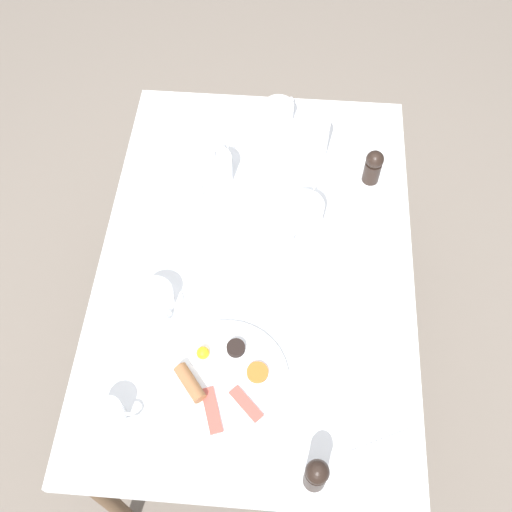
{
  "coord_description": "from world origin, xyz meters",
  "views": [
    {
      "loc": [
        0.06,
        -0.82,
        2.1
      ],
      "look_at": [
        0.0,
        0.0,
        0.77
      ],
      "focal_mm": 42.0,
      "sensor_mm": 36.0,
      "label": 1
    }
  ],
  "objects": [
    {
      "name": "pepper_grinder",
      "position": [
        0.31,
        0.3,
        0.81
      ],
      "size": [
        0.05,
        0.05,
        0.11
      ],
      "color": "black",
      "rests_on": "table"
    },
    {
      "name": "napkin_folded",
      "position": [
        0.23,
        -0.19,
        0.76
      ],
      "size": [
        0.16,
        0.11,
        0.01
      ],
      "rotation": [
        0.0,
        0.0,
        3.08
      ],
      "color": "white",
      "rests_on": "table"
    },
    {
      "name": "spoon_for_tea",
      "position": [
        0.31,
        -0.46,
        0.76
      ],
      "size": [
        0.15,
        0.08,
        0.0
      ],
      "rotation": [
        0.0,
        0.0,
        1.99
      ],
      "color": "silver",
      "rests_on": "table"
    },
    {
      "name": "creamer_jug",
      "position": [
        -0.29,
        -0.45,
        0.79
      ],
      "size": [
        0.09,
        0.07,
        0.07
      ],
      "color": "white",
      "rests_on": "table"
    },
    {
      "name": "teapot_near",
      "position": [
        -0.14,
        0.26,
        0.8
      ],
      "size": [
        0.1,
        0.18,
        0.12
      ],
      "rotation": [
        0.0,
        0.0,
        1.13
      ],
      "color": "white",
      "rests_on": "table"
    },
    {
      "name": "teacup_with_saucer_right",
      "position": [
        0.03,
        0.51,
        0.78
      ],
      "size": [
        0.13,
        0.13,
        0.07
      ],
      "color": "white",
      "rests_on": "table"
    },
    {
      "name": "ground_plane",
      "position": [
        0.0,
        0.0,
        0.0
      ],
      "size": [
        8.0,
        8.0,
        0.0
      ],
      "primitive_type": "plane",
      "color": "#70665B"
    },
    {
      "name": "breakfast_plate",
      "position": [
        -0.05,
        -0.34,
        0.76
      ],
      "size": [
        0.3,
        0.3,
        0.04
      ],
      "color": "white",
      "rests_on": "table"
    },
    {
      "name": "salt_grinder",
      "position": [
        0.17,
        -0.54,
        0.81
      ],
      "size": [
        0.05,
        0.05,
        0.11
      ],
      "color": "black",
      "rests_on": "table"
    },
    {
      "name": "table",
      "position": [
        0.0,
        0.0,
        0.68
      ],
      "size": [
        0.82,
        1.21,
        0.75
      ],
      "color": "silver",
      "rests_on": "ground_plane"
    },
    {
      "name": "knife_by_plate",
      "position": [
        -0.27,
        0.48,
        0.76
      ],
      "size": [
        0.2,
        0.03,
        0.0
      ],
      "rotation": [
        0.0,
        0.0,
        4.65
      ],
      "color": "silver",
      "rests_on": "table"
    },
    {
      "name": "fork_spare",
      "position": [
        0.27,
        0.46,
        0.76
      ],
      "size": [
        0.12,
        0.14,
        0.0
      ],
      "rotation": [
        0.0,
        0.0,
        5.61
      ],
      "color": "silver",
      "rests_on": "table"
    },
    {
      "name": "fork_by_plate",
      "position": [
        0.02,
        -0.09,
        0.76
      ],
      "size": [
        0.15,
        0.1,
        0.0
      ],
      "rotation": [
        0.0,
        0.0,
        1.0
      ],
      "color": "silver",
      "rests_on": "table"
    },
    {
      "name": "water_glass_tall",
      "position": [
        0.14,
        0.37,
        0.82
      ],
      "size": [
        0.07,
        0.07,
        0.13
      ],
      "color": "white",
      "rests_on": "table"
    },
    {
      "name": "teapot_far",
      "position": [
        0.12,
        0.12,
        0.8
      ],
      "size": [
        0.1,
        0.18,
        0.12
      ],
      "rotation": [
        0.0,
        0.0,
        1.25
      ],
      "color": "white",
      "rests_on": "table"
    },
    {
      "name": "teacup_with_saucer_left",
      "position": [
        -0.24,
        -0.15,
        0.78
      ],
      "size": [
        0.13,
        0.13,
        0.07
      ],
      "color": "white",
      "rests_on": "table"
    }
  ]
}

